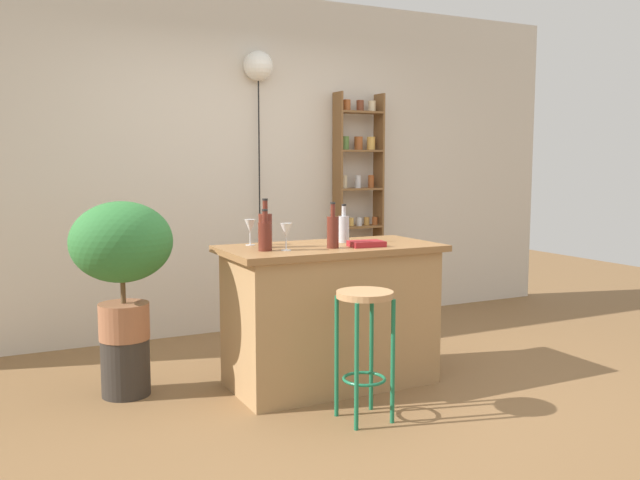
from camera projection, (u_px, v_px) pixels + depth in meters
name	position (u px, v px, depth m)	size (l,w,h in m)	color
ground	(353.00, 397.00, 4.12)	(12.00, 12.00, 0.00)	brown
back_wall	(240.00, 164.00, 5.69)	(6.40, 0.10, 2.80)	beige
kitchen_counter	(330.00, 314.00, 4.33)	(1.38, 0.69, 0.90)	#A87F51
bar_stool	(365.00, 326.00, 3.71)	(0.31, 0.31, 0.72)	#196642
spice_shelf	(358.00, 209.00, 6.07)	(0.44, 0.17, 2.02)	brown
plant_stool	(126.00, 367.00, 4.14)	(0.29, 0.29, 0.35)	#2D2823
potted_plant	(122.00, 251.00, 4.06)	(0.61, 0.55, 0.84)	#935B3D
bottle_soda_blue	(265.00, 229.00, 4.16)	(0.08, 0.08, 0.30)	#5B2319
bottle_spirits_clear	(333.00, 231.00, 4.13)	(0.07, 0.07, 0.28)	#5B2319
bottle_olive_oil	(344.00, 228.00, 4.43)	(0.07, 0.07, 0.25)	#B2B2B7
bottle_wine_red	(265.00, 235.00, 4.01)	(0.08, 0.08, 0.25)	#5B2319
wine_glass_left	(286.00, 231.00, 4.02)	(0.07, 0.07, 0.16)	silver
wine_glass_center	(250.00, 227.00, 4.28)	(0.07, 0.07, 0.16)	silver
cookbook	(366.00, 244.00, 4.22)	(0.21, 0.15, 0.04)	maroon
pendant_globe_light	(258.00, 69.00, 5.56)	(0.25, 0.25, 2.33)	black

